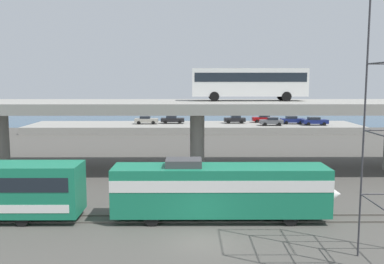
{
  "coord_description": "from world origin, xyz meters",
  "views": [
    {
      "loc": [
        -0.79,
        -24.07,
        9.45
      ],
      "look_at": [
        -0.56,
        17.43,
        4.35
      ],
      "focal_mm": 39.88,
      "sensor_mm": 36.0,
      "label": 1
    }
  ],
  "objects_px": {
    "parked_car_2": "(272,121)",
    "parked_car_1": "(146,120)",
    "parked_car_0": "(315,121)",
    "transit_bus_on_overpass": "(249,81)",
    "parked_car_6": "(292,120)",
    "train_locomotive": "(231,188)",
    "parked_car_4": "(172,119)",
    "parked_car_5": "(263,118)",
    "parked_car_3": "(235,119)"
  },
  "relations": [
    {
      "from": "parked_car_2",
      "to": "parked_car_1",
      "type": "bearing_deg",
      "value": -6.91
    },
    {
      "from": "parked_car_0",
      "to": "parked_car_2",
      "type": "bearing_deg",
      "value": -177.1
    },
    {
      "from": "transit_bus_on_overpass",
      "to": "parked_car_6",
      "type": "bearing_deg",
      "value": 69.22
    },
    {
      "from": "parked_car_2",
      "to": "parked_car_6",
      "type": "height_order",
      "value": "same"
    },
    {
      "from": "parked_car_2",
      "to": "parked_car_0",
      "type": "bearing_deg",
      "value": -177.1
    },
    {
      "from": "train_locomotive",
      "to": "parked_car_2",
      "type": "height_order",
      "value": "train_locomotive"
    },
    {
      "from": "transit_bus_on_overpass",
      "to": "parked_car_6",
      "type": "relative_size",
      "value": 2.8
    },
    {
      "from": "parked_car_0",
      "to": "parked_car_4",
      "type": "bearing_deg",
      "value": 172.56
    },
    {
      "from": "parked_car_0",
      "to": "parked_car_2",
      "type": "distance_m",
      "value": 7.95
    },
    {
      "from": "parked_car_2",
      "to": "parked_car_5",
      "type": "height_order",
      "value": "same"
    },
    {
      "from": "parked_car_3",
      "to": "parked_car_5",
      "type": "relative_size",
      "value": 0.95
    },
    {
      "from": "parked_car_4",
      "to": "parked_car_6",
      "type": "bearing_deg",
      "value": -2.96
    },
    {
      "from": "parked_car_0",
      "to": "parked_car_2",
      "type": "relative_size",
      "value": 1.11
    },
    {
      "from": "transit_bus_on_overpass",
      "to": "parked_car_0",
      "type": "bearing_deg",
      "value": 62.59
    },
    {
      "from": "parked_car_3",
      "to": "parked_car_4",
      "type": "distance_m",
      "value": 11.86
    },
    {
      "from": "parked_car_4",
      "to": "parked_car_6",
      "type": "height_order",
      "value": "same"
    },
    {
      "from": "train_locomotive",
      "to": "transit_bus_on_overpass",
      "type": "distance_m",
      "value": 18.8
    },
    {
      "from": "train_locomotive",
      "to": "parked_car_0",
      "type": "relative_size",
      "value": 3.4
    },
    {
      "from": "parked_car_0",
      "to": "parked_car_4",
      "type": "distance_m",
      "value": 26.21
    },
    {
      "from": "parked_car_1",
      "to": "parked_car_3",
      "type": "height_order",
      "value": "same"
    },
    {
      "from": "parked_car_5",
      "to": "parked_car_0",
      "type": "bearing_deg",
      "value": 148.28
    },
    {
      "from": "parked_car_5",
      "to": "parked_car_4",
      "type": "bearing_deg",
      "value": 5.91
    },
    {
      "from": "parked_car_2",
      "to": "parked_car_3",
      "type": "xyz_separation_m",
      "value": [
        -6.2,
        4.13,
        -0.0
      ]
    },
    {
      "from": "train_locomotive",
      "to": "parked_car_0",
      "type": "distance_m",
      "value": 52.71
    },
    {
      "from": "parked_car_1",
      "to": "parked_car_4",
      "type": "height_order",
      "value": "same"
    },
    {
      "from": "parked_car_5",
      "to": "parked_car_6",
      "type": "distance_m",
      "value": 5.71
    },
    {
      "from": "transit_bus_on_overpass",
      "to": "parked_car_3",
      "type": "distance_m",
      "value": 36.28
    },
    {
      "from": "transit_bus_on_overpass",
      "to": "parked_car_3",
      "type": "height_order",
      "value": "transit_bus_on_overpass"
    },
    {
      "from": "parked_car_0",
      "to": "parked_car_6",
      "type": "distance_m",
      "value": 4.2
    },
    {
      "from": "transit_bus_on_overpass",
      "to": "parked_car_0",
      "type": "distance_m",
      "value": 36.48
    },
    {
      "from": "parked_car_3",
      "to": "parked_car_2",
      "type": "bearing_deg",
      "value": 146.32
    },
    {
      "from": "parked_car_3",
      "to": "parked_car_5",
      "type": "distance_m",
      "value": 5.89
    },
    {
      "from": "train_locomotive",
      "to": "parked_car_3",
      "type": "bearing_deg",
      "value": 83.67
    },
    {
      "from": "parked_car_6",
      "to": "parked_car_3",
      "type": "bearing_deg",
      "value": 171.96
    },
    {
      "from": "train_locomotive",
      "to": "parked_car_2",
      "type": "xyz_separation_m",
      "value": [
        12.02,
        48.38,
        -0.19
      ]
    },
    {
      "from": "parked_car_0",
      "to": "parked_car_3",
      "type": "bearing_deg",
      "value": 165.22
    },
    {
      "from": "train_locomotive",
      "to": "parked_car_3",
      "type": "height_order",
      "value": "train_locomotive"
    },
    {
      "from": "parked_car_1",
      "to": "parked_car_4",
      "type": "xyz_separation_m",
      "value": [
        4.87,
        1.02,
        0.0
      ]
    },
    {
      "from": "train_locomotive",
      "to": "parked_car_3",
      "type": "xyz_separation_m",
      "value": [
        5.83,
        52.51,
        -0.19
      ]
    },
    {
      "from": "parked_car_2",
      "to": "parked_car_5",
      "type": "distance_m",
      "value": 5.64
    },
    {
      "from": "train_locomotive",
      "to": "parked_car_6",
      "type": "bearing_deg",
      "value": 72.18
    },
    {
      "from": "parked_car_1",
      "to": "parked_car_4",
      "type": "distance_m",
      "value": 4.97
    },
    {
      "from": "parked_car_3",
      "to": "parked_car_4",
      "type": "height_order",
      "value": "same"
    },
    {
      "from": "parked_car_1",
      "to": "parked_car_6",
      "type": "xyz_separation_m",
      "value": [
        27.29,
        -0.14,
        0.0
      ]
    },
    {
      "from": "parked_car_1",
      "to": "train_locomotive",
      "type": "bearing_deg",
      "value": -77.98
    },
    {
      "from": "parked_car_2",
      "to": "parked_car_5",
      "type": "xyz_separation_m",
      "value": [
        -0.5,
        5.61,
        0.0
      ]
    },
    {
      "from": "train_locomotive",
      "to": "parked_car_1",
      "type": "distance_m",
      "value": 52.3
    },
    {
      "from": "parked_car_2",
      "to": "parked_car_4",
      "type": "bearing_deg",
      "value": -11.88
    },
    {
      "from": "parked_car_2",
      "to": "parked_car_4",
      "type": "xyz_separation_m",
      "value": [
        -18.05,
        3.8,
        0.0
      ]
    },
    {
      "from": "parked_car_3",
      "to": "parked_car_5",
      "type": "bearing_deg",
      "value": -165.41
    }
  ]
}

